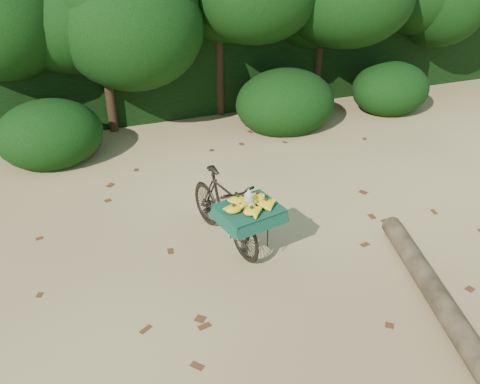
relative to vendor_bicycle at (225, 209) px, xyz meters
name	(u,v)px	position (x,y,z in m)	size (l,w,h in m)	color
ground	(320,264)	(0.96, -0.90, -0.51)	(80.00, 80.00, 0.00)	tan
vendor_bicycle	(225,209)	(0.00, 0.00, 0.00)	(0.93, 1.81, 1.01)	black
fallen_log	(449,315)	(1.76, -2.33, -0.39)	(0.26, 0.26, 3.55)	brown
hedge_backdrop	(185,64)	(0.96, 5.40, 0.39)	(26.00, 1.80, 1.80)	black
tree_row	(161,22)	(0.31, 4.60, 1.49)	(14.50, 2.00, 4.00)	black
bush_clumps	(239,112)	(1.46, 3.40, -0.06)	(8.80, 1.70, 0.90)	black
leaf_litter	(297,236)	(0.96, -0.25, -0.51)	(7.00, 7.30, 0.01)	#4F2A15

